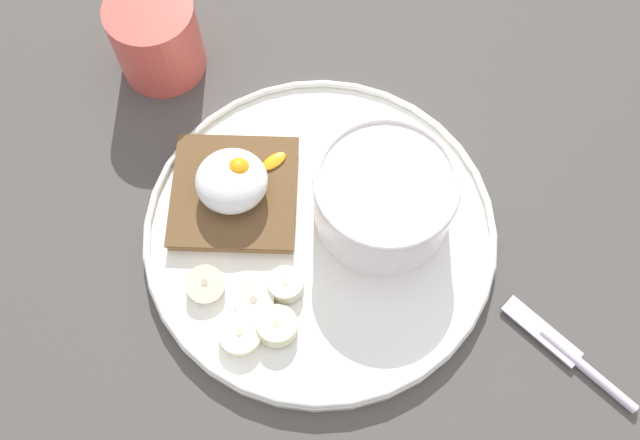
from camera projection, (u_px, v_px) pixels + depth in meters
ground_plane at (320, 239)px, 61.53cm from camera, size 120.00×120.00×2.00cm
plate at (320, 231)px, 59.88cm from camera, size 29.68×29.68×1.60cm
oatmeal_bowl at (384, 198)px, 57.40cm from camera, size 11.57×11.57×6.31cm
toast_slice at (234, 193)px, 60.33cm from camera, size 10.56×10.56×1.21cm
poached_egg at (232, 180)px, 58.31cm from camera, size 7.54×6.95×3.62cm
banana_slice_front at (240, 334)px, 55.50cm from camera, size 3.64×3.61×1.24cm
banana_slice_left at (254, 301)px, 56.59cm from camera, size 4.14×4.20×1.47cm
banana_slice_back at (205, 285)px, 57.00cm from camera, size 4.31×4.37×1.74cm
banana_slice_right at (286, 285)px, 57.07cm from camera, size 3.20×3.30×1.45cm
banana_slice_inner at (277, 326)px, 55.63cm from camera, size 3.58×3.72×1.70cm
coffee_mug at (156, 37)px, 64.02cm from camera, size 7.91×7.91×7.76cm
knife at (570, 355)px, 56.03cm from camera, size 10.02×9.18×0.80cm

